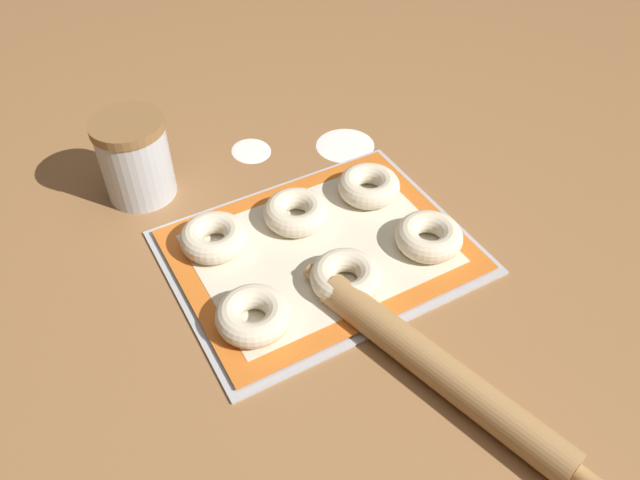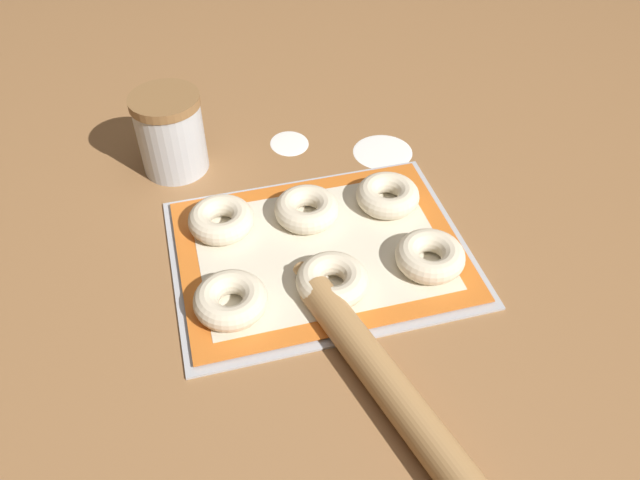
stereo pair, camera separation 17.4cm
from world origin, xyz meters
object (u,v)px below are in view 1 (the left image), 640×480
bagel_front_right (429,237)px  baking_tray (320,251)px  bagel_front_center (346,277)px  bagel_back_right (369,186)px  bagel_back_left (214,237)px  bagel_front_left (253,316)px  flour_canister (135,158)px  rolling_pin (439,369)px  bagel_back_center (296,212)px

bagel_front_right → baking_tray: bearing=153.2°
bagel_front_center → bagel_back_right: 0.21m
bagel_front_right → bagel_back_left: 0.34m
baking_tray → bagel_back_right: size_ratio=4.34×
bagel_front_left → bagel_back_right: bearing=28.6°
flour_canister → bagel_back_right: bearing=-32.1°
bagel_front_left → bagel_front_center: size_ratio=1.00×
flour_canister → rolling_pin: bearing=-68.8°
bagel_front_left → flour_canister: bearing=96.7°
bagel_back_center → flour_canister: 0.29m
bagel_front_center → flour_canister: (-0.19, 0.37, 0.04)m
baking_tray → bagel_front_left: bearing=-151.2°
bagel_back_right → bagel_front_left: bearing=-151.4°
flour_canister → rolling_pin: 0.60m
baking_tray → bagel_front_right: size_ratio=4.34×
bagel_front_right → flour_canister: 0.50m
bagel_front_left → bagel_back_left: 0.17m
bagel_back_right → flour_canister: size_ratio=0.72×
baking_tray → bagel_front_left: (-0.15, -0.08, 0.03)m
bagel_back_center → bagel_back_left: bearing=175.5°
bagel_front_right → rolling_pin: rolling_pin is taller
baking_tray → bagel_front_center: (-0.00, -0.09, 0.03)m
baking_tray → rolling_pin: size_ratio=0.97×
bagel_back_left → bagel_front_left: bearing=-94.0°
bagel_back_right → flour_canister: flour_canister is taller
baking_tray → bagel_back_left: (-0.14, 0.09, 0.03)m
bagel_front_left → bagel_back_left: same height
bagel_front_center → rolling_pin: bearing=-82.5°
bagel_front_right → rolling_pin: 0.24m
baking_tray → bagel_back_left: bearing=148.6°
bagel_back_center → baking_tray: bearing=-88.1°
bagel_back_left → bagel_back_center: same height
baking_tray → bagel_front_center: bagel_front_center is taller
bagel_front_center → rolling_pin: rolling_pin is taller
bagel_back_center → rolling_pin: 0.35m
flour_canister → bagel_back_center: bearing=-46.9°
bagel_back_left → rolling_pin: bearing=-66.0°
bagel_back_center → rolling_pin: bearing=-86.3°
bagel_front_center → bagel_front_right: same height
flour_canister → bagel_front_center: bearing=-62.5°
bagel_front_right → bagel_back_center: bearing=135.5°
bagel_front_left → bagel_front_right: (0.31, 0.01, 0.00)m
bagel_back_center → rolling_pin: (0.02, -0.35, -0.00)m
bagel_back_center → rolling_pin: size_ratio=0.22×
bagel_front_left → bagel_back_left: size_ratio=1.00×
bagel_front_center → bagel_back_center: 0.16m
baking_tray → bagel_front_center: size_ratio=4.34×
bagel_front_right → flour_canister: flour_canister is taller
bagel_back_left → bagel_back_right: 0.28m
bagel_back_center → bagel_front_center: bearing=-90.8°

